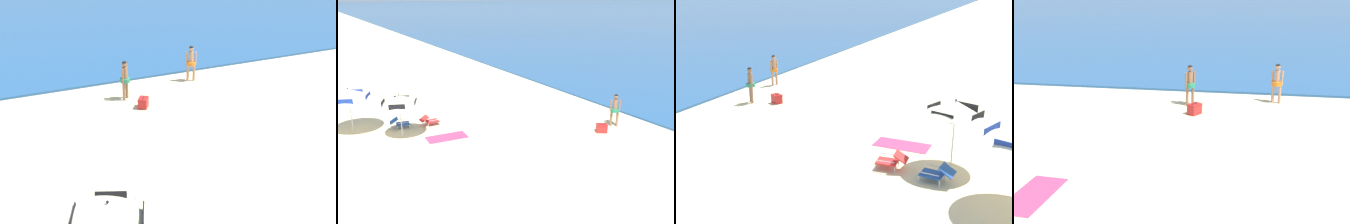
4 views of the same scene
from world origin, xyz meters
The scene contains 8 objects.
ground_plane centered at (0.00, 0.00, 0.00)m, with size 800.00×800.00×0.00m, color beige.
beach_umbrella_striped_main centered at (-3.36, 2.50, 1.73)m, with size 2.71×2.71×2.05m.
beach_umbrella_striped_second centered at (-5.15, 0.66, 1.81)m, with size 3.35×3.35×2.13m.
lounge_chair_under_umbrella centered at (-4.24, 4.05, 0.27)m, with size 0.60×0.91×0.52m.
lounge_chair_beside_umbrella centered at (-4.62, 2.70, 0.27)m, with size 0.66×0.96×0.52m.
person_standing_beside centered at (0.31, 11.83, 0.93)m, with size 0.39×0.39×1.61m.
cooler_box centered at (0.64, 10.72, 0.20)m, with size 0.56×0.61×0.43m.
beach_towel centered at (-2.34, 4.22, 0.01)m, with size 0.90×1.80×0.01m, color #DB3866.
Camera 2 is at (11.86, -0.85, 6.08)m, focal length 38.03 mm.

